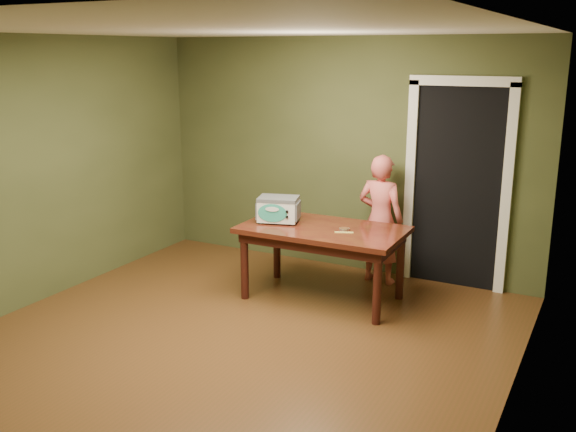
% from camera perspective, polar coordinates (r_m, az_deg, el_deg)
% --- Properties ---
extents(floor, '(5.00, 5.00, 0.00)m').
position_cam_1_polar(floor, '(5.54, -5.78, -11.79)').
color(floor, '#502E17').
rests_on(floor, ground).
extents(room_shell, '(4.52, 5.02, 2.61)m').
position_cam_1_polar(room_shell, '(5.02, -6.28, 5.95)').
color(room_shell, '#454C29').
rests_on(room_shell, ground).
extents(doorway, '(1.10, 0.66, 2.25)m').
position_cam_1_polar(doorway, '(7.19, 15.35, 2.85)').
color(doorway, black).
rests_on(doorway, ground).
extents(dining_table, '(1.61, 0.93, 0.75)m').
position_cam_1_polar(dining_table, '(6.37, 3.11, -1.87)').
color(dining_table, '#3A100D').
rests_on(dining_table, floor).
extents(toy_oven, '(0.48, 0.39, 0.26)m').
position_cam_1_polar(toy_oven, '(6.50, -0.86, 0.67)').
color(toy_oven, '#4C4F54').
rests_on(toy_oven, dining_table).
extents(baking_pan, '(0.10, 0.10, 0.02)m').
position_cam_1_polar(baking_pan, '(6.25, 5.04, -1.16)').
color(baking_pan, silver).
rests_on(baking_pan, dining_table).
extents(spatula, '(0.18, 0.09, 0.01)m').
position_cam_1_polar(spatula, '(6.17, 5.00, -1.46)').
color(spatula, '#E9E165').
rests_on(spatula, dining_table).
extents(child, '(0.53, 0.37, 1.40)m').
position_cam_1_polar(child, '(6.91, 8.22, -0.28)').
color(child, '#DD605B').
rests_on(child, floor).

